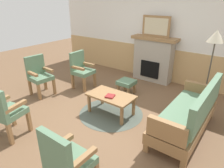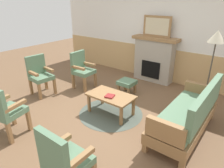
{
  "view_description": "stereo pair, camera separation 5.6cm",
  "coord_description": "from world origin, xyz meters",
  "views": [
    {
      "loc": [
        2.4,
        -2.88,
        2.29
      ],
      "look_at": [
        0.0,
        0.35,
        0.55
      ],
      "focal_mm": 32.36,
      "sensor_mm": 36.0,
      "label": 1
    },
    {
      "loc": [
        2.45,
        -2.85,
        2.29
      ],
      "look_at": [
        0.0,
        0.35,
        0.55
      ],
      "focal_mm": 32.36,
      "sensor_mm": 36.0,
      "label": 2
    }
  ],
  "objects": [
    {
      "name": "ground_plane",
      "position": [
        0.0,
        0.0,
        0.0
      ],
      "size": [
        14.0,
        14.0,
        0.0
      ],
      "primitive_type": "plane",
      "color": "brown"
    },
    {
      "name": "wall_back",
      "position": [
        0.0,
        2.6,
        1.31
      ],
      "size": [
        7.2,
        0.14,
        2.7
      ],
      "color": "white",
      "rests_on": "ground_plane"
    },
    {
      "name": "fireplace",
      "position": [
        0.0,
        2.35,
        0.65
      ],
      "size": [
        1.3,
        0.44,
        1.28
      ],
      "color": "#A39989",
      "rests_on": "ground_plane"
    },
    {
      "name": "framed_picture",
      "position": [
        0.0,
        2.35,
        1.56
      ],
      "size": [
        0.8,
        0.04,
        0.56
      ],
      "color": "olive",
      "rests_on": "fireplace"
    },
    {
      "name": "couch",
      "position": [
        1.66,
        0.35,
        0.4
      ],
      "size": [
        0.7,
        1.8,
        0.98
      ],
      "color": "olive",
      "rests_on": "ground_plane"
    },
    {
      "name": "coffee_table",
      "position": [
        0.17,
        0.09,
        0.39
      ],
      "size": [
        0.96,
        0.56,
        0.44
      ],
      "color": "olive",
      "rests_on": "ground_plane"
    },
    {
      "name": "round_rug",
      "position": [
        0.17,
        0.09,
        0.0
      ],
      "size": [
        1.35,
        1.35,
        0.01
      ],
      "primitive_type": "cylinder",
      "color": "#4C564C",
      "rests_on": "ground_plane"
    },
    {
      "name": "book_on_table",
      "position": [
        0.2,
        0.01,
        0.46
      ],
      "size": [
        0.21,
        0.21,
        0.03
      ],
      "primitive_type": "cube",
      "rotation": [
        0.0,
        0.0,
        0.24
      ],
      "color": "maroon",
      "rests_on": "coffee_table"
    },
    {
      "name": "footstool",
      "position": [
        -0.1,
        1.1,
        0.28
      ],
      "size": [
        0.4,
        0.4,
        0.36
      ],
      "color": "olive",
      "rests_on": "ground_plane"
    },
    {
      "name": "armchair_near_fireplace",
      "position": [
        -1.31,
        0.73,
        0.54
      ],
      "size": [
        0.5,
        0.5,
        0.98
      ],
      "color": "olive",
      "rests_on": "ground_plane"
    },
    {
      "name": "armchair_by_window_left",
      "position": [
        -1.85,
        -0.2,
        0.54
      ],
      "size": [
        0.52,
        0.52,
        0.98
      ],
      "color": "olive",
      "rests_on": "ground_plane"
    },
    {
      "name": "armchair_front_left",
      "position": [
        -0.82,
        -1.61,
        0.54
      ],
      "size": [
        0.57,
        0.57,
        0.98
      ],
      "color": "olive",
      "rests_on": "ground_plane"
    },
    {
      "name": "armchair_front_center",
      "position": [
        0.9,
        -1.76,
        0.54
      ],
      "size": [
        0.48,
        0.48,
        0.98
      ],
      "color": "olive",
      "rests_on": "ground_plane"
    },
    {
      "name": "floor_lamp_by_couch",
      "position": [
        1.63,
        1.74,
        1.45
      ],
      "size": [
        0.36,
        0.36,
        1.68
      ],
      "color": "#332D28",
      "rests_on": "ground_plane"
    }
  ]
}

